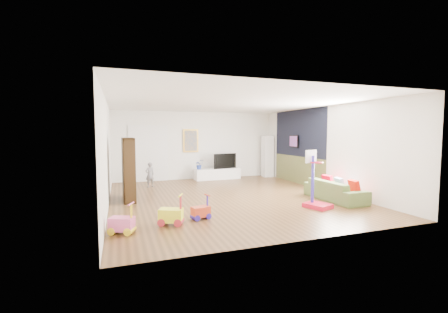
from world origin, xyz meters
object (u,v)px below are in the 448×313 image
object	(u,v)px
sofa	(335,190)
basketball_hoop	(318,179)
media_console	(217,174)
bookshelf	(128,169)

from	to	relation	value
sofa	basketball_hoop	bearing A→B (deg)	120.13
sofa	media_console	bearing A→B (deg)	22.01
bookshelf	sofa	xyz separation A→B (m)	(5.37, -1.91, -0.59)
bookshelf	basketball_hoop	size ratio (longest dim) A/B	1.20
media_console	basketball_hoop	world-z (taller)	basketball_hoop
media_console	basketball_hoop	xyz separation A→B (m)	(0.91, -5.22, 0.50)
bookshelf	sofa	world-z (taller)	bookshelf
sofa	basketball_hoop	size ratio (longest dim) A/B	1.31
bookshelf	basketball_hoop	bearing A→B (deg)	-30.85
media_console	sofa	world-z (taller)	sofa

